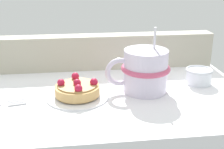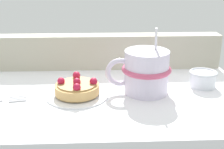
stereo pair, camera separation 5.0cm
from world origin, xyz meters
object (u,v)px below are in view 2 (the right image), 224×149
(dessert_plate, at_px, (77,95))
(sugar_bowl, at_px, (203,78))
(raspberry_tart, at_px, (77,88))
(coffee_mug, at_px, (145,72))

(dessert_plate, distance_m, sugar_bowl, 0.28)
(raspberry_tart, xyz_separation_m, sugar_bowl, (0.28, 0.04, 0.00))
(raspberry_tart, relative_size, coffee_mug, 0.66)
(coffee_mug, relative_size, sugar_bowl, 2.25)
(coffee_mug, bearing_deg, raspberry_tart, -174.18)
(coffee_mug, bearing_deg, dessert_plate, -174.13)
(sugar_bowl, bearing_deg, raspberry_tart, -171.60)
(dessert_plate, xyz_separation_m, coffee_mug, (0.14, 0.01, 0.04))
(sugar_bowl, bearing_deg, dessert_plate, -171.57)
(dessert_plate, xyz_separation_m, raspberry_tart, (0.00, 0.00, 0.02))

